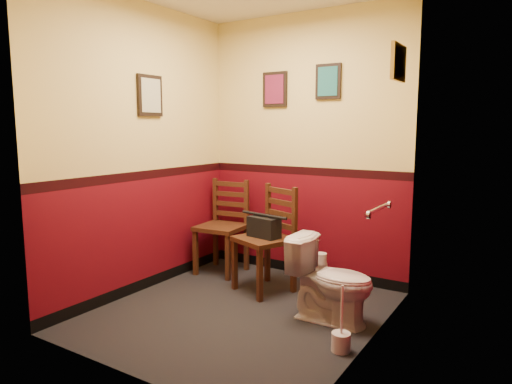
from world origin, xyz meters
The scene contains 16 objects.
floor centered at (0.00, 0.00, 0.00)m, with size 2.20×2.40×0.00m, color black.
wall_back centered at (0.00, 1.20, 1.35)m, with size 2.20×2.70×0.00m, color #5A0813.
wall_front centered at (0.00, -1.20, 1.35)m, with size 2.20×2.70×0.00m, color #5A0813.
wall_left centered at (-1.10, 0.00, 1.35)m, with size 2.40×2.70×0.00m, color #5A0813.
wall_right centered at (1.10, 0.00, 1.35)m, with size 2.40×2.70×0.00m, color #5A0813.
grab_bar centered at (1.07, 0.25, 0.95)m, with size 0.05×0.56×0.06m.
framed_print_back_a centered at (-0.35, 1.18, 1.95)m, with size 0.28×0.04×0.36m.
framed_print_back_b centered at (0.25, 1.18, 2.00)m, with size 0.26×0.04×0.34m.
framed_print_left centered at (-1.08, 0.10, 1.85)m, with size 0.04×0.30×0.38m.
framed_print_right centered at (1.08, 0.60, 2.05)m, with size 0.04×0.34×0.28m.
toilet centered at (0.72, 0.24, 0.34)m, with size 0.38×0.69×0.67m, color white.
toilet_brush centered at (0.98, -0.19, 0.08)m, with size 0.13×0.13×0.48m.
chair_left centered at (-0.78, 0.83, 0.50)m, with size 0.50×0.50×0.99m.
chair_right centered at (-0.08, 0.59, 0.50)m, with size 0.61×0.61×1.00m.
handbag centered at (-0.10, 0.55, 0.62)m, with size 0.33×0.21×0.23m.
tp_stack centered at (0.29, 1.01, 0.13)m, with size 0.25×0.15×0.32m.
Camera 1 is at (2.08, -3.06, 1.55)m, focal length 32.00 mm.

